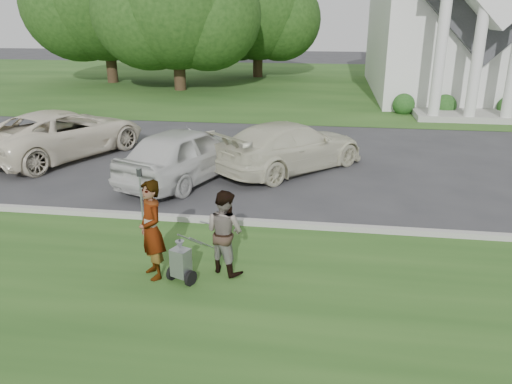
% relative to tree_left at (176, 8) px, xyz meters
% --- Properties ---
extents(ground, '(120.00, 120.00, 0.00)m').
position_rel_tree_left_xyz_m(ground, '(8.01, -21.99, -5.11)').
color(ground, '#333335').
rests_on(ground, ground).
extents(grass_strip, '(80.00, 7.00, 0.01)m').
position_rel_tree_left_xyz_m(grass_strip, '(8.01, -24.99, -5.11)').
color(grass_strip, '#234919').
rests_on(grass_strip, ground).
extents(church_lawn, '(80.00, 30.00, 0.01)m').
position_rel_tree_left_xyz_m(church_lawn, '(8.01, 5.01, -5.11)').
color(church_lawn, '#234919').
rests_on(church_lawn, ground).
extents(curb, '(80.00, 0.18, 0.15)m').
position_rel_tree_left_xyz_m(curb, '(8.01, -21.44, -5.04)').
color(curb, '#9E9E93').
rests_on(curb, ground).
extents(tree_left, '(10.63, 8.40, 9.71)m').
position_rel_tree_left_xyz_m(tree_left, '(0.00, 0.00, 0.00)').
color(tree_left, '#332316').
rests_on(tree_left, ground).
extents(tree_back, '(9.61, 7.60, 8.89)m').
position_rel_tree_left_xyz_m(tree_back, '(4.00, 8.00, -0.38)').
color(tree_back, '#332316').
rests_on(tree_back, ground).
extents(striping_cart, '(0.75, 1.07, 0.92)m').
position_rel_tree_left_xyz_m(striping_cart, '(7.27, -24.26, -4.71)').
color(striping_cart, black).
rests_on(striping_cart, ground).
extents(person_left, '(0.79, 0.83, 1.91)m').
position_rel_tree_left_xyz_m(person_left, '(6.68, -24.12, -4.16)').
color(person_left, '#999999').
rests_on(person_left, ground).
extents(person_right, '(1.01, 0.95, 1.65)m').
position_rel_tree_left_xyz_m(person_right, '(7.98, -23.72, -4.28)').
color(person_right, '#999999').
rests_on(person_right, ground).
extents(parking_meter_near, '(0.10, 0.09, 1.42)m').
position_rel_tree_left_xyz_m(parking_meter_near, '(5.59, -21.80, -4.21)').
color(parking_meter_near, gray).
rests_on(parking_meter_near, ground).
extents(car_a, '(4.86, 6.50, 1.64)m').
position_rel_tree_left_xyz_m(car_a, '(0.70, -16.33, -4.29)').
color(car_a, silver).
rests_on(car_a, ground).
extents(car_b, '(3.56, 5.22, 1.65)m').
position_rel_tree_left_xyz_m(car_b, '(5.67, -18.31, -4.29)').
color(car_b, silver).
rests_on(car_b, ground).
extents(car_c, '(5.16, 5.38, 1.54)m').
position_rel_tree_left_xyz_m(car_c, '(8.67, -16.78, -4.34)').
color(car_c, beige).
rests_on(car_c, ground).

